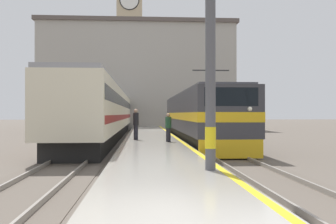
% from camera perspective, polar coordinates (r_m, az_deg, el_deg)
% --- Properties ---
extents(ground_plane, '(200.00, 200.00, 0.00)m').
position_cam_1_polar(ground_plane, '(36.25, -2.78, -3.41)').
color(ground_plane, '#60564C').
extents(platform, '(3.46, 140.00, 0.43)m').
position_cam_1_polar(platform, '(31.24, -2.61, -3.53)').
color(platform, '#ADA89E').
rests_on(platform, ground).
extents(rail_track_near, '(2.84, 140.00, 0.16)m').
position_cam_1_polar(rail_track_near, '(31.48, 3.12, -3.84)').
color(rail_track_near, '#60564C').
rests_on(rail_track_near, ground).
extents(rail_track_far, '(2.84, 140.00, 0.16)m').
position_cam_1_polar(rail_track_far, '(31.38, -9.12, -3.84)').
color(rail_track_far, '#60564C').
rests_on(rail_track_far, ground).
extents(locomotive_train, '(2.92, 20.08, 4.42)m').
position_cam_1_polar(locomotive_train, '(26.64, 4.37, -0.74)').
color(locomotive_train, black).
rests_on(locomotive_train, ground).
extents(passenger_train, '(2.92, 42.20, 3.93)m').
position_cam_1_polar(passenger_train, '(36.13, -8.41, -0.06)').
color(passenger_train, black).
rests_on(passenger_train, ground).
extents(catenary_mast, '(2.19, 0.31, 8.12)m').
position_cam_1_polar(catenary_mast, '(11.27, 6.44, 12.13)').
color(catenary_mast, '#4C4C51').
rests_on(catenary_mast, platform).
extents(person_on_platform, '(0.34, 0.34, 1.60)m').
position_cam_1_polar(person_on_platform, '(21.97, 0.05, -2.17)').
color(person_on_platform, '#23232D').
rests_on(person_on_platform, platform).
extents(second_waiting_passenger, '(0.34, 0.34, 1.86)m').
position_cam_1_polar(second_waiting_passenger, '(23.71, -4.69, -1.65)').
color(second_waiting_passenger, '#23232D').
rests_on(second_waiting_passenger, platform).
extents(clock_tower, '(5.11, 5.11, 26.74)m').
position_cam_1_polar(clock_tower, '(66.22, -5.58, 10.38)').
color(clock_tower, tan).
rests_on(clock_tower, ground).
extents(station_building, '(25.56, 9.73, 14.00)m').
position_cam_1_polar(station_building, '(53.52, -4.42, 5.13)').
color(station_building, '#A8A399').
rests_on(station_building, ground).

